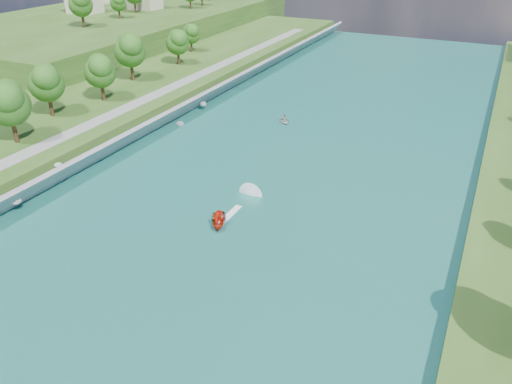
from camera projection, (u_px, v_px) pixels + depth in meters
The scene contains 7 objects.
ground at pixel (163, 284), 51.98m from camera, with size 260.00×260.00×0.00m, color #2D5119.
river_water at pixel (249, 199), 67.77m from camera, with size 55.00×240.00×0.10m, color #175952.
ridge_west at pixel (122, 26), 156.76m from camera, with size 60.00×120.00×9.00m, color #2D5119.
riprap_bank at pixel (96, 155), 76.35m from camera, with size 4.87×236.00×4.58m.
riverside_path at pixel (65, 136), 78.63m from camera, with size 3.00×200.00×0.10m, color gray.
motorboat at pixel (226, 215), 62.96m from camera, with size 3.60×18.78×1.96m.
raft at pixel (284, 121), 93.49m from camera, with size 3.90×4.08×1.54m.
Camera 1 is at (26.75, -32.77, 33.13)m, focal length 35.00 mm.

